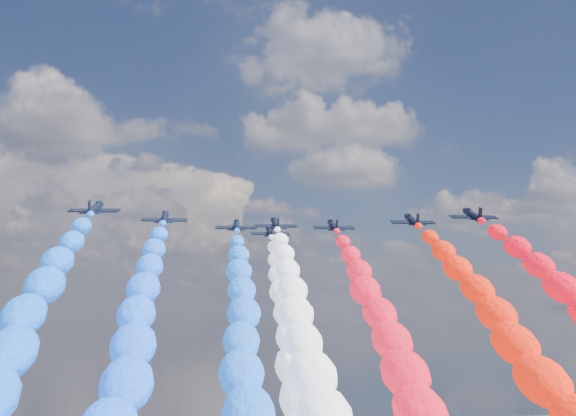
{
  "coord_description": "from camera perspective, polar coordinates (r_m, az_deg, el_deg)",
  "views": [
    {
      "loc": [
        -11.87,
        -126.05,
        74.54
      ],
      "look_at": [
        0.0,
        4.0,
        91.91
      ],
      "focal_mm": 47.15,
      "sensor_mm": 36.0,
      "label": 1
    }
  ],
  "objects": [
    {
      "name": "jet_0",
      "position": [
        120.79,
        -14.35,
        -0.03
      ],
      "size": [
        8.39,
        11.04,
        5.5
      ],
      "primitive_type": null,
      "rotation": [
        0.33,
        0.0,
        -0.06
      ],
      "color": "black"
    },
    {
      "name": "jet_1",
      "position": [
        130.96,
        -9.3,
        -0.74
      ],
      "size": [
        7.85,
        10.66,
        5.5
      ],
      "primitive_type": null,
      "rotation": [
        0.33,
        0.0,
        0.01
      ],
      "color": "black"
    },
    {
      "name": "trail_1",
      "position": [
        81.41,
        -12.14,
        -13.02
      ],
      "size": [
        7.02,
        97.15,
        50.85
      ],
      "primitive_type": null,
      "color": "#195AFF"
    },
    {
      "name": "jet_2",
      "position": [
        141.76,
        -3.92,
        -1.33
      ],
      "size": [
        8.15,
        10.87,
        5.5
      ],
      "primitive_type": null,
      "rotation": [
        0.33,
        0.0,
        -0.04
      ],
      "color": "black"
    },
    {
      "name": "trail_2",
      "position": [
        92.05,
        -3.33,
        -12.52
      ],
      "size": [
        7.02,
        97.15,
        50.85
      ],
      "primitive_type": null,
      "color": "blue"
    },
    {
      "name": "jet_3",
      "position": [
        138.86,
        -0.93,
        -1.22
      ],
      "size": [
        8.25,
        10.94,
        5.5
      ],
      "primitive_type": null,
      "rotation": [
        0.33,
        0.0,
        0.05
      ],
      "color": "black"
    },
    {
      "name": "trail_3",
      "position": [
        89.34,
        1.46,
        -12.68
      ],
      "size": [
        7.02,
        97.15,
        50.85
      ],
      "primitive_type": null,
      "color": "white"
    },
    {
      "name": "jet_4",
      "position": [
        153.26,
        -1.36,
        -1.82
      ],
      "size": [
        8.25,
        10.94,
        5.5
      ],
      "primitive_type": null,
      "rotation": [
        0.33,
        0.0,
        0.05
      ],
      "color": "black"
    },
    {
      "name": "trail_4",
      "position": [
        103.71,
        0.47,
        -11.97
      ],
      "size": [
        7.02,
        97.15,
        50.85
      ],
      "primitive_type": null,
      "color": "white"
    },
    {
      "name": "jet_5",
      "position": [
        142.01,
        3.44,
        -1.35
      ],
      "size": [
        8.01,
        10.77,
        5.5
      ],
      "primitive_type": null,
      "rotation": [
        0.33,
        0.0,
        0.02
      ],
      "color": "black"
    },
    {
      "name": "trail_5",
      "position": [
        93.13,
        8.21,
        -12.4
      ],
      "size": [
        7.02,
        97.15,
        50.85
      ],
      "primitive_type": null,
      "color": "red"
    },
    {
      "name": "jet_6",
      "position": [
        134.84,
        9.35,
        -0.93
      ],
      "size": [
        7.81,
        10.62,
        5.5
      ],
      "primitive_type": null,
      "rotation": [
        0.33,
        0.0,
        0.01
      ],
      "color": "black"
    },
    {
      "name": "trail_6",
      "position": [
        87.57,
        17.97,
        -12.43
      ],
      "size": [
        7.02,
        97.15,
        50.85
      ],
      "primitive_type": null,
      "color": "red"
    },
    {
      "name": "jet_7",
      "position": [
        129.02,
        13.75,
        -0.52
      ],
      "size": [
        7.76,
        10.59,
        5.5
      ],
      "primitive_type": null,
      "rotation": [
        0.33,
        0.0,
        -0.0
      ],
      "color": "black"
    }
  ]
}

